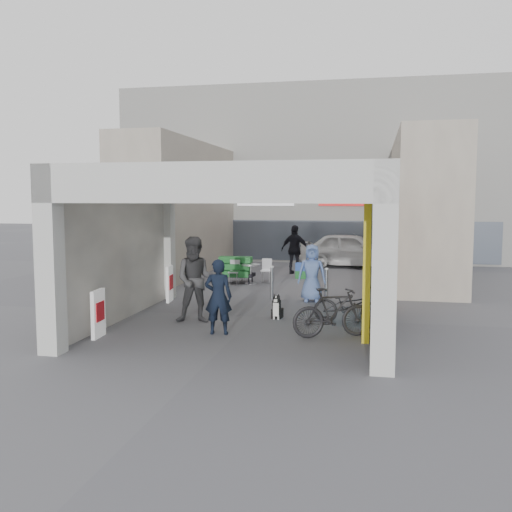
% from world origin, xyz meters
% --- Properties ---
extents(ground, '(90.00, 90.00, 0.00)m').
position_xyz_m(ground, '(0.00, 0.00, 0.00)').
color(ground, '#545459').
rests_on(ground, ground).
extents(arcade_canopy, '(6.40, 6.45, 6.40)m').
position_xyz_m(arcade_canopy, '(0.54, -0.82, 2.30)').
color(arcade_canopy, '#B8B8B4').
rests_on(arcade_canopy, ground).
extents(far_building, '(18.00, 4.08, 8.00)m').
position_xyz_m(far_building, '(-0.00, 13.99, 3.99)').
color(far_building, white).
rests_on(far_building, ground).
extents(plaza_bldg_left, '(2.00, 9.00, 5.00)m').
position_xyz_m(plaza_bldg_left, '(-4.50, 7.50, 2.50)').
color(plaza_bldg_left, '#AEA490').
rests_on(plaza_bldg_left, ground).
extents(plaza_bldg_right, '(2.00, 9.00, 5.00)m').
position_xyz_m(plaza_bldg_right, '(4.50, 7.50, 2.50)').
color(plaza_bldg_right, '#AEA490').
rests_on(plaza_bldg_right, ground).
extents(bollard_left, '(0.09, 0.09, 0.83)m').
position_xyz_m(bollard_left, '(-1.54, 2.57, 0.42)').
color(bollard_left, gray).
rests_on(bollard_left, ground).
extents(bollard_center, '(0.09, 0.09, 0.93)m').
position_xyz_m(bollard_center, '(-0.02, 2.53, 0.47)').
color(bollard_center, gray).
rests_on(bollard_center, ground).
extents(bollard_right, '(0.09, 0.09, 0.93)m').
position_xyz_m(bollard_right, '(1.55, 2.38, 0.47)').
color(bollard_right, gray).
rests_on(bollard_right, ground).
extents(advert_board_near, '(0.12, 0.55, 1.00)m').
position_xyz_m(advert_board_near, '(-2.75, -2.69, 0.51)').
color(advert_board_near, silver).
rests_on(advert_board_near, ground).
extents(advert_board_far, '(0.16, 0.56, 1.00)m').
position_xyz_m(advert_board_far, '(-2.75, 1.54, 0.51)').
color(advert_board_far, silver).
rests_on(advert_board_far, ground).
extents(cafe_set, '(1.33, 1.08, 0.81)m').
position_xyz_m(cafe_set, '(-1.34, 5.52, 0.28)').
color(cafe_set, '#B3B2B8').
rests_on(cafe_set, ground).
extents(produce_stand, '(1.34, 0.73, 0.88)m').
position_xyz_m(produce_stand, '(-1.82, 5.36, 0.35)').
color(produce_stand, black).
rests_on(produce_stand, ground).
extents(crate_stack, '(0.47, 0.38, 0.56)m').
position_xyz_m(crate_stack, '(0.31, 6.94, 0.28)').
color(crate_stack, '#195A24').
rests_on(crate_stack, ground).
extents(border_collie, '(0.23, 0.44, 0.61)m').
position_xyz_m(border_collie, '(0.57, -0.10, 0.24)').
color(border_collie, black).
rests_on(border_collie, ground).
extents(man_with_dog, '(0.63, 0.45, 1.61)m').
position_xyz_m(man_with_dog, '(-0.39, -1.89, 0.81)').
color(man_with_dog, black).
rests_on(man_with_dog, ground).
extents(man_back_turned, '(1.12, 0.96, 2.00)m').
position_xyz_m(man_back_turned, '(-1.20, -0.88, 1.00)').
color(man_back_turned, '#3B3B3D').
rests_on(man_back_turned, ground).
extents(man_elderly, '(0.83, 0.58, 1.60)m').
position_xyz_m(man_elderly, '(1.14, 2.38, 0.80)').
color(man_elderly, '#5C77B3').
rests_on(man_elderly, ground).
extents(man_crates, '(1.17, 0.66, 1.87)m').
position_xyz_m(man_crates, '(-0.10, 8.00, 0.94)').
color(man_crates, black).
rests_on(man_crates, ground).
extents(bicycle_front, '(1.74, 0.87, 0.87)m').
position_xyz_m(bicycle_front, '(2.30, -0.41, 0.44)').
color(bicycle_front, black).
rests_on(bicycle_front, ground).
extents(bicycle_rear, '(1.79, 1.13, 1.04)m').
position_xyz_m(bicycle_rear, '(2.03, -1.68, 0.52)').
color(bicycle_rear, black).
rests_on(bicycle_rear, ground).
extents(white_van, '(4.43, 2.12, 1.46)m').
position_xyz_m(white_van, '(1.92, 10.62, 0.73)').
color(white_van, white).
rests_on(white_van, ground).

